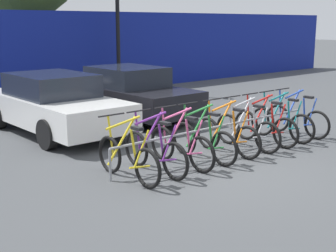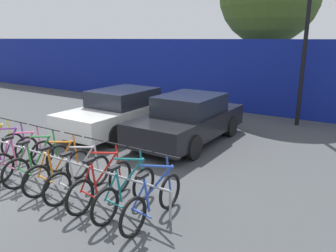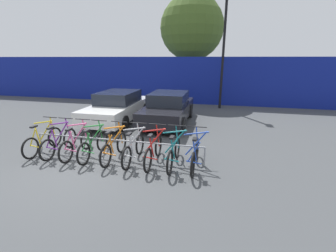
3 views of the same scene
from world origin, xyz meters
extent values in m
plane|color=#424447|center=(0.00, 0.00, 0.00)|extent=(120.00, 120.00, 0.00)
cube|color=navy|center=(0.00, 9.50, 1.48)|extent=(36.00, 0.16, 2.97)
cylinder|color=gray|center=(0.69, 0.68, 0.55)|extent=(5.33, 0.04, 0.04)
cylinder|color=gray|center=(-1.98, 0.68, 0.28)|extent=(0.04, 0.04, 0.55)
cylinder|color=gray|center=(3.35, 0.68, 0.28)|extent=(0.04, 0.04, 0.55)
torus|color=black|center=(-1.73, 0.00, 0.33)|extent=(0.06, 0.66, 0.66)
torus|color=black|center=(-1.73, 1.05, 0.33)|extent=(0.06, 0.66, 0.66)
cylinder|color=yellow|center=(-1.73, 0.68, 0.65)|extent=(0.60, 0.04, 0.76)
cylinder|color=yellow|center=(-1.73, 0.63, 0.96)|extent=(0.68, 0.04, 0.16)
cylinder|color=yellow|center=(-1.73, 0.35, 0.59)|extent=(0.14, 0.04, 0.63)
cylinder|color=yellow|center=(-1.73, 0.15, 0.61)|extent=(0.32, 0.03, 0.58)
cylinder|color=yellow|center=(-1.73, 0.20, 0.31)|extent=(0.40, 0.03, 0.08)
cylinder|color=yellow|center=(-1.73, 1.01, 0.68)|extent=(0.12, 0.04, 0.69)
cylinder|color=black|center=(-1.73, 0.97, 1.04)|extent=(0.52, 0.03, 0.03)
cube|color=black|center=(-1.73, 0.25, 0.93)|extent=(0.10, 0.22, 0.05)
torus|color=black|center=(-1.15, 0.00, 0.33)|extent=(0.06, 0.66, 0.66)
torus|color=black|center=(-1.15, 1.05, 0.33)|extent=(0.06, 0.66, 0.66)
cylinder|color=#752D99|center=(-1.15, 0.68, 0.65)|extent=(0.60, 0.04, 0.76)
cylinder|color=#752D99|center=(-1.15, 0.63, 0.96)|extent=(0.68, 0.04, 0.16)
cylinder|color=#752D99|center=(-1.15, 0.35, 0.59)|extent=(0.14, 0.04, 0.63)
cylinder|color=#752D99|center=(-1.15, 0.15, 0.61)|extent=(0.32, 0.03, 0.58)
cylinder|color=#752D99|center=(-1.15, 0.20, 0.31)|extent=(0.40, 0.03, 0.08)
cylinder|color=#752D99|center=(-1.15, 1.01, 0.68)|extent=(0.12, 0.04, 0.69)
cylinder|color=black|center=(-1.15, 0.97, 1.04)|extent=(0.52, 0.03, 0.03)
cube|color=black|center=(-1.15, 0.25, 0.93)|extent=(0.10, 0.22, 0.05)
torus|color=black|center=(-0.53, 0.00, 0.33)|extent=(0.06, 0.66, 0.66)
torus|color=black|center=(-0.53, 1.05, 0.33)|extent=(0.06, 0.66, 0.66)
cylinder|color=#E55993|center=(-0.53, 0.68, 0.65)|extent=(0.60, 0.04, 0.76)
cylinder|color=#E55993|center=(-0.53, 0.63, 0.96)|extent=(0.68, 0.04, 0.16)
cylinder|color=#E55993|center=(-0.53, 0.35, 0.59)|extent=(0.14, 0.04, 0.63)
cylinder|color=#E55993|center=(-0.53, 0.15, 0.61)|extent=(0.32, 0.03, 0.58)
cylinder|color=#E55993|center=(-0.53, 0.20, 0.31)|extent=(0.40, 0.03, 0.08)
cylinder|color=#E55993|center=(-0.53, 1.01, 0.68)|extent=(0.12, 0.04, 0.69)
cylinder|color=black|center=(-0.53, 0.97, 1.04)|extent=(0.52, 0.03, 0.03)
cube|color=black|center=(-0.53, 0.25, 0.93)|extent=(0.10, 0.22, 0.05)
torus|color=black|center=(0.04, 0.00, 0.33)|extent=(0.06, 0.66, 0.66)
torus|color=black|center=(0.04, 1.05, 0.33)|extent=(0.06, 0.66, 0.66)
cylinder|color=#288438|center=(0.04, 0.68, 0.65)|extent=(0.60, 0.04, 0.76)
cylinder|color=#288438|center=(0.04, 0.63, 0.96)|extent=(0.68, 0.04, 0.16)
cylinder|color=#288438|center=(0.04, 0.35, 0.59)|extent=(0.14, 0.04, 0.63)
cylinder|color=#288438|center=(0.04, 0.15, 0.61)|extent=(0.32, 0.03, 0.58)
cylinder|color=#288438|center=(0.04, 0.20, 0.31)|extent=(0.40, 0.03, 0.08)
cylinder|color=#288438|center=(0.04, 1.01, 0.68)|extent=(0.12, 0.04, 0.69)
cylinder|color=black|center=(0.04, 0.97, 1.04)|extent=(0.52, 0.03, 0.03)
cube|color=black|center=(0.04, 0.25, 0.93)|extent=(0.10, 0.22, 0.05)
torus|color=black|center=(0.71, 0.00, 0.33)|extent=(0.06, 0.66, 0.66)
torus|color=black|center=(0.71, 1.05, 0.33)|extent=(0.06, 0.66, 0.66)
cylinder|color=orange|center=(0.71, 0.68, 0.65)|extent=(0.60, 0.04, 0.76)
cylinder|color=orange|center=(0.71, 0.63, 0.96)|extent=(0.68, 0.04, 0.16)
cylinder|color=orange|center=(0.71, 0.35, 0.59)|extent=(0.14, 0.04, 0.63)
cylinder|color=orange|center=(0.71, 0.15, 0.61)|extent=(0.32, 0.03, 0.58)
cylinder|color=orange|center=(0.71, 0.20, 0.31)|extent=(0.40, 0.03, 0.08)
cylinder|color=orange|center=(0.71, 1.01, 0.68)|extent=(0.12, 0.04, 0.69)
cylinder|color=black|center=(0.71, 0.97, 1.04)|extent=(0.52, 0.03, 0.03)
cube|color=black|center=(0.71, 0.25, 0.93)|extent=(0.10, 0.22, 0.05)
torus|color=black|center=(1.32, 0.00, 0.33)|extent=(0.06, 0.66, 0.66)
torus|color=black|center=(1.32, 1.05, 0.33)|extent=(0.06, 0.66, 0.66)
cylinder|color=#B7B7BC|center=(1.32, 0.68, 0.65)|extent=(0.60, 0.04, 0.76)
cylinder|color=#B7B7BC|center=(1.32, 0.63, 0.96)|extent=(0.68, 0.04, 0.16)
cylinder|color=#B7B7BC|center=(1.32, 0.35, 0.59)|extent=(0.14, 0.04, 0.63)
cylinder|color=#B7B7BC|center=(1.32, 0.15, 0.61)|extent=(0.32, 0.03, 0.58)
cylinder|color=#B7B7BC|center=(1.32, 0.20, 0.31)|extent=(0.40, 0.03, 0.08)
cylinder|color=#B7B7BC|center=(1.32, 1.01, 0.68)|extent=(0.12, 0.04, 0.69)
cylinder|color=black|center=(1.32, 0.97, 1.04)|extent=(0.52, 0.03, 0.03)
cube|color=black|center=(1.32, 0.25, 0.93)|extent=(0.10, 0.22, 0.05)
torus|color=black|center=(1.92, 0.00, 0.33)|extent=(0.06, 0.66, 0.66)
torus|color=black|center=(1.92, 1.05, 0.33)|extent=(0.06, 0.66, 0.66)
cylinder|color=red|center=(1.92, 0.68, 0.65)|extent=(0.60, 0.04, 0.76)
cylinder|color=red|center=(1.92, 0.63, 0.96)|extent=(0.68, 0.04, 0.16)
cylinder|color=red|center=(1.92, 0.35, 0.59)|extent=(0.14, 0.04, 0.63)
cylinder|color=red|center=(1.92, 0.15, 0.61)|extent=(0.32, 0.03, 0.58)
cylinder|color=red|center=(1.92, 0.20, 0.31)|extent=(0.40, 0.03, 0.08)
cylinder|color=red|center=(1.92, 1.01, 0.68)|extent=(0.12, 0.04, 0.69)
cylinder|color=black|center=(1.92, 0.97, 1.04)|extent=(0.52, 0.03, 0.03)
cube|color=black|center=(1.92, 0.25, 0.93)|extent=(0.10, 0.22, 0.05)
torus|color=black|center=(2.51, 0.00, 0.33)|extent=(0.06, 0.66, 0.66)
torus|color=black|center=(2.51, 1.05, 0.33)|extent=(0.06, 0.66, 0.66)
cylinder|color=#197A7F|center=(2.51, 0.68, 0.65)|extent=(0.60, 0.04, 0.76)
cylinder|color=#197A7F|center=(2.51, 0.63, 0.96)|extent=(0.68, 0.04, 0.16)
cylinder|color=#197A7F|center=(2.51, 0.35, 0.59)|extent=(0.14, 0.04, 0.63)
cylinder|color=#197A7F|center=(2.51, 0.15, 0.61)|extent=(0.32, 0.03, 0.58)
cylinder|color=#197A7F|center=(2.51, 0.20, 0.31)|extent=(0.40, 0.03, 0.08)
cylinder|color=#197A7F|center=(2.51, 1.01, 0.68)|extent=(0.12, 0.04, 0.69)
cylinder|color=black|center=(2.51, 0.97, 1.04)|extent=(0.52, 0.03, 0.03)
cube|color=black|center=(2.51, 0.25, 0.93)|extent=(0.10, 0.22, 0.05)
torus|color=black|center=(3.10, 0.00, 0.33)|extent=(0.06, 0.66, 0.66)
torus|color=black|center=(3.10, 1.05, 0.33)|extent=(0.06, 0.66, 0.66)
cylinder|color=#284CB7|center=(3.10, 0.68, 0.65)|extent=(0.60, 0.04, 0.76)
cylinder|color=#284CB7|center=(3.10, 0.63, 0.96)|extent=(0.68, 0.04, 0.16)
cylinder|color=#284CB7|center=(3.10, 0.35, 0.59)|extent=(0.14, 0.04, 0.63)
cylinder|color=#284CB7|center=(3.10, 0.15, 0.61)|extent=(0.32, 0.03, 0.58)
cylinder|color=#284CB7|center=(3.10, 0.20, 0.31)|extent=(0.40, 0.03, 0.08)
cylinder|color=#284CB7|center=(3.10, 1.01, 0.68)|extent=(0.12, 0.04, 0.69)
cylinder|color=black|center=(3.10, 0.97, 1.04)|extent=(0.52, 0.03, 0.03)
cube|color=black|center=(3.10, 0.25, 0.93)|extent=(0.10, 0.22, 0.05)
cube|color=silver|center=(-0.98, 4.47, 0.57)|extent=(1.80, 4.45, 0.62)
cube|color=#1E232D|center=(-0.98, 4.58, 1.14)|extent=(1.58, 2.05, 0.52)
cylinder|color=black|center=(-1.84, 5.76, 0.32)|extent=(0.20, 0.64, 0.64)
cylinder|color=black|center=(-0.13, 5.76, 0.32)|extent=(0.20, 0.64, 0.64)
cylinder|color=black|center=(-1.84, 3.18, 0.32)|extent=(0.20, 0.64, 0.64)
cylinder|color=black|center=(-0.13, 3.18, 0.32)|extent=(0.20, 0.64, 0.64)
cube|color=black|center=(1.40, 4.70, 0.57)|extent=(1.80, 4.23, 0.62)
cube|color=#1E232D|center=(1.40, 4.81, 1.14)|extent=(1.58, 1.94, 0.52)
cylinder|color=black|center=(0.54, 5.93, 0.32)|extent=(0.20, 0.64, 0.64)
cylinder|color=black|center=(2.25, 5.93, 0.32)|extent=(0.20, 0.64, 0.64)
cylinder|color=black|center=(0.54, 3.47, 0.32)|extent=(0.20, 0.64, 0.64)
cylinder|color=black|center=(2.25, 3.47, 0.32)|extent=(0.20, 0.64, 0.64)
cylinder|color=black|center=(3.71, 8.50, 2.93)|extent=(0.14, 0.14, 5.86)
cylinder|color=brown|center=(1.54, 11.30, 1.62)|extent=(0.51, 0.51, 3.24)
sphere|color=#425B23|center=(1.54, 11.30, 4.85)|extent=(4.27, 4.27, 4.27)
camera|label=1|loc=(-6.08, -5.50, 2.56)|focal=50.00mm
camera|label=2|loc=(6.01, -3.49, 3.01)|focal=35.00mm
camera|label=3|loc=(3.63, -5.11, 2.91)|focal=24.00mm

